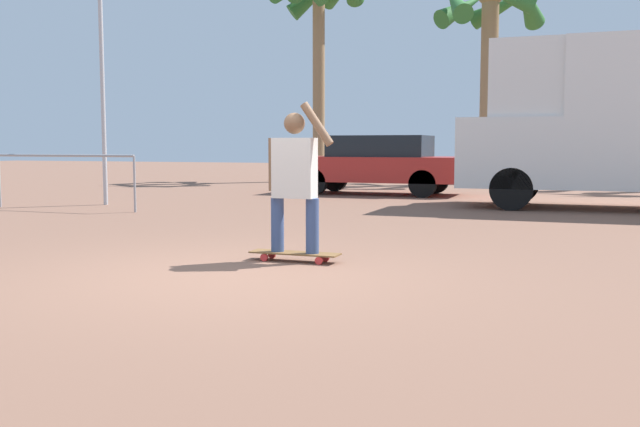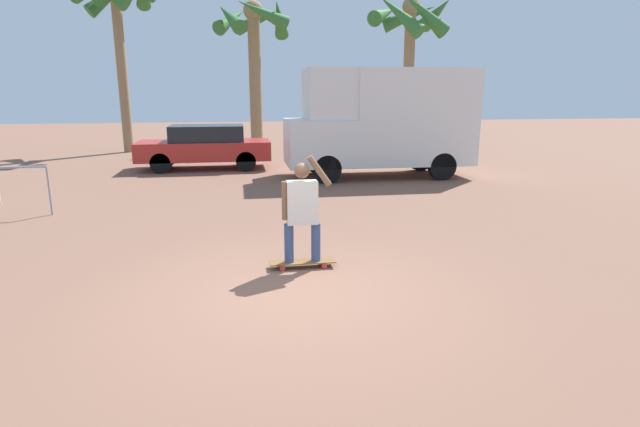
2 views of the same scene
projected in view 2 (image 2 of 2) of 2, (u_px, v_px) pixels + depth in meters
ground_plane at (292, 295)px, 6.52m from camera, size 80.00×80.00×0.00m
skateboard at (303, 262)px, 7.53m from camera, size 0.99×0.25×0.10m
person_skateboarder at (302, 207)px, 7.33m from camera, size 0.74×0.23×1.61m
camper_van at (383, 120)px, 15.36m from camera, size 5.68×2.17×3.28m
parked_car_red at (205, 146)px, 17.14m from camera, size 4.45×1.83×1.49m
palm_tree_near_van at (410, 26)px, 23.04m from camera, size 3.86×4.11×7.03m
palm_tree_center_background at (253, 33)px, 22.28m from camera, size 3.55×3.56×6.61m
palm_tree_far_left at (115, 2)px, 20.72m from camera, size 3.68×3.72×7.56m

